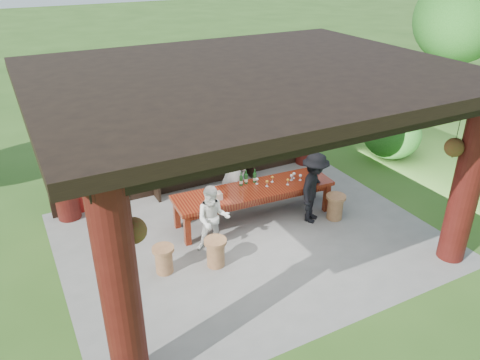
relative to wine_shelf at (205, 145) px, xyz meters
name	(u,v)px	position (x,y,z in m)	size (l,w,h in m)	color
ground	(249,237)	(-0.13, -2.45, -1.15)	(90.00, 90.00, 0.00)	#2D5119
pavilion	(239,135)	(-0.14, -2.02, 0.98)	(7.50, 6.00, 3.60)	slate
wine_shelf	(205,145)	(0.00, 0.00, 0.00)	(2.61, 0.40, 2.30)	black
tasting_table	(254,193)	(0.32, -1.85, -0.52)	(3.58, 1.12, 0.75)	#52110B
stool_near_left	(216,252)	(-1.13, -2.98, -0.85)	(0.43, 0.43, 0.56)	brown
stool_near_right	(335,206)	(1.91, -2.67, -0.85)	(0.43, 0.43, 0.57)	brown
stool_far_left	(164,259)	(-2.06, -2.73, -0.87)	(0.41, 0.41, 0.54)	brown
host	(233,173)	(0.14, -1.21, -0.26)	(0.65, 0.43, 1.78)	white
guest_woman	(213,219)	(-0.94, -2.48, -0.46)	(0.67, 0.52, 1.38)	white
guest_man	(314,188)	(1.43, -2.49, -0.36)	(1.03, 0.59, 1.59)	black
table_bottles	(247,177)	(0.30, -1.58, -0.25)	(0.41, 0.12, 0.31)	#194C1E
table_glasses	(283,179)	(1.03, -1.87, -0.33)	(1.01, 0.41, 0.15)	silver
napkin_basket	(215,196)	(-0.61, -1.89, -0.33)	(0.26, 0.18, 0.14)	#BF6672
shrubs	(261,183)	(0.79, -1.33, -0.60)	(14.16, 8.37, 1.36)	#194C14
trees	(361,40)	(3.90, -0.68, 2.21)	(21.84, 10.88, 4.80)	#3F2819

